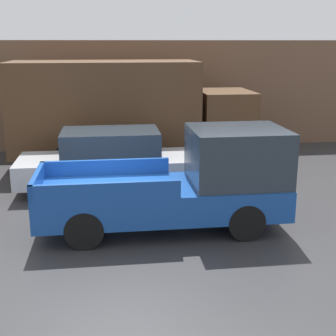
% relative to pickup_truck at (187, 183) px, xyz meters
% --- Properties ---
extents(ground_plane, '(60.00, 60.00, 0.00)m').
position_rel_pickup_truck_xyz_m(ground_plane, '(-1.88, 0.14, -1.02)').
color(ground_plane, '#2D2D30').
extents(building_wall, '(28.00, 0.15, 4.06)m').
position_rel_pickup_truck_xyz_m(building_wall, '(-1.88, 8.35, 1.02)').
color(building_wall, brown).
rests_on(building_wall, ground).
extents(pickup_truck, '(5.35, 1.96, 2.21)m').
position_rel_pickup_truck_xyz_m(pickup_truck, '(0.00, 0.00, 0.00)').
color(pickup_truck, '#194799').
rests_on(pickup_truck, ground).
extents(car, '(4.80, 1.93, 1.67)m').
position_rel_pickup_truck_xyz_m(car, '(-1.72, 3.03, -0.18)').
color(car, '#B7BABF').
rests_on(car, ground).
extents(delivery_truck, '(8.03, 2.52, 3.40)m').
position_rel_pickup_truck_xyz_m(delivery_truck, '(-1.12, 6.06, 0.80)').
color(delivery_truck, '#4C331E').
rests_on(delivery_truck, ground).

